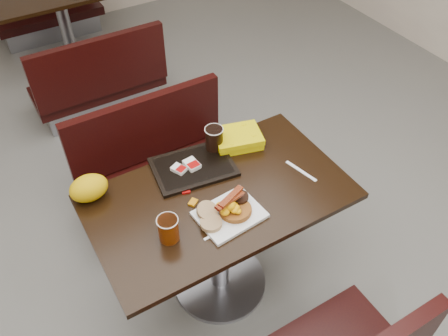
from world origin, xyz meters
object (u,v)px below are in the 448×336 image
table_near (219,243)px  platter (230,215)px  bench_near_n (162,165)px  pancake_stack (235,209)px  coffee_cup_far (214,138)px  bench_far_n (45,1)px  coffee_cup_near (168,229)px  knife (301,171)px  fork (213,235)px  hashbrown_sleeve_right (192,164)px  tray (193,167)px  bench_far_s (95,71)px  paper_bag (89,188)px  table_far (67,31)px  hashbrown_sleeve_left (179,169)px  clamshell (238,139)px

table_near → platter: bearing=-99.8°
bench_near_n → pancake_stack: (0.01, -0.84, 0.42)m
coffee_cup_far → bench_far_n: bearing=92.5°
bench_far_n → coffee_cup_near: bearing=-95.1°
bench_near_n → coffee_cup_far: bearing=-72.5°
pancake_stack → bench_near_n: bearing=90.4°
knife → fork: bearing=-91.4°
fork → hashbrown_sleeve_right: hashbrown_sleeve_right is taller
bench_far_n → tray: bearing=-90.4°
bench_far_s → paper_bag: paper_bag is taller
table_far → coffee_cup_far: 2.37m
table_near → hashbrown_sleeve_right: 0.46m
bench_far_n → hashbrown_sleeve_left: hashbrown_sleeve_left is taller
fork → tray: (0.12, 0.40, 0.01)m
platter → clamshell: (0.29, 0.39, 0.02)m
platter → pancake_stack: (0.03, -0.00, 0.02)m
bench_near_n → bench_far_s: same height
bench_near_n → fork: bearing=-98.9°
coffee_cup_far → clamshell: size_ratio=0.51×
bench_near_n → table_far: (0.00, 1.90, 0.02)m
paper_bag → bench_far_s: bearing=72.4°
hashbrown_sleeve_left → bench_far_n: bearing=63.4°
bench_near_n → coffee_cup_far: coffee_cup_far is taller
table_far → hashbrown_sleeve_right: hashbrown_sleeve_right is taller
hashbrown_sleeve_right → coffee_cup_far: 0.18m
table_far → paper_bag: size_ratio=6.79×
tray → hashbrown_sleeve_left: bearing=-177.0°
platter → hashbrown_sleeve_right: 0.35m
hashbrown_sleeve_right → tray: bearing=-23.2°
platter → hashbrown_sleeve_right: hashbrown_sleeve_right is taller
platter → paper_bag: paper_bag is taller
bench_near_n → bench_far_s: bearing=90.0°
bench_far_s → tray: 1.73m
knife → hashbrown_sleeve_left: hashbrown_sleeve_left is taller
hashbrown_sleeve_left → clamshell: clamshell is taller
hashbrown_sleeve_left → tray: bearing=-29.9°
pancake_stack → hashbrown_sleeve_right: 0.35m
bench_near_n → tray: (-0.02, -0.49, 0.40)m
platter → tray: size_ratio=0.72×
table_near → knife: bearing=-9.8°
platter → coffee_cup_far: 0.44m
knife → hashbrown_sleeve_right: 0.53m
knife → paper_bag: paper_bag is taller
bench_near_n → table_far: size_ratio=0.83×
bench_far_n → pancake_stack: 3.46m
bench_near_n → hashbrown_sleeve_right: hashbrown_sleeve_right is taller
clamshell → paper_bag: size_ratio=1.34×
platter → pancake_stack: bearing=-8.5°
hashbrown_sleeve_right → paper_bag: (-0.49, 0.07, 0.03)m
coffee_cup_near → clamshell: bearing=32.9°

